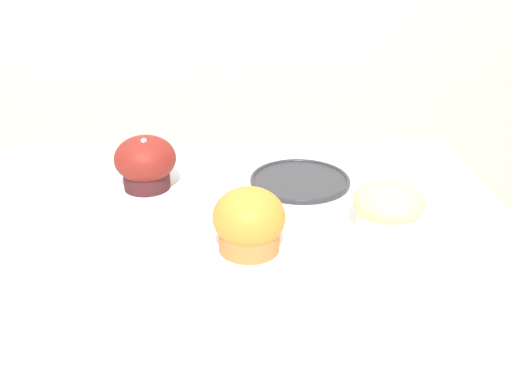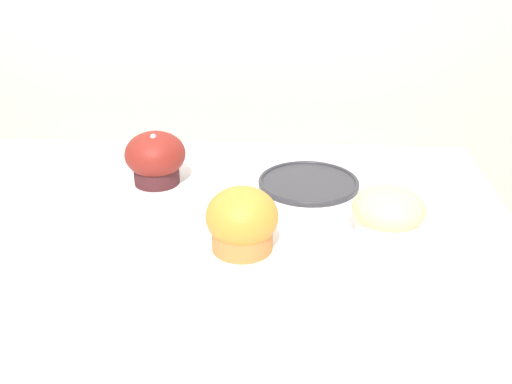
# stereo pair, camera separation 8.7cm
# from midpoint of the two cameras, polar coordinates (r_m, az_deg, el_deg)

# --- Properties ---
(wall_back) EXTENTS (3.20, 0.10, 1.80)m
(wall_back) POSITION_cam_midpoint_polar(r_m,az_deg,el_deg) (1.46, -7.58, 7.24)
(wall_back) COLOR beige
(wall_back) RESTS_ON ground
(muffin_front_center) EXTENTS (0.10, 0.10, 0.07)m
(muffin_front_center) POSITION_cam_midpoint_polar(r_m,az_deg,el_deg) (0.87, 9.69, -1.42)
(muffin_front_center) COLOR white
(muffin_front_center) RESTS_ON display_counter
(muffin_back_left) EXTENTS (0.10, 0.10, 0.09)m
(muffin_back_left) POSITION_cam_midpoint_polar(r_m,az_deg,el_deg) (0.80, -3.80, -2.96)
(muffin_back_left) COLOR #CC7C3D
(muffin_back_left) RESTS_ON display_counter
(muffin_back_right) EXTENTS (0.10, 0.10, 0.09)m
(muffin_back_right) POSITION_cam_midpoint_polar(r_m,az_deg,el_deg) (1.00, -12.97, 2.68)
(muffin_back_right) COLOR #451D20
(muffin_back_right) RESTS_ON display_counter
(serving_plate) EXTENTS (0.17, 0.17, 0.01)m
(serving_plate) POSITION_cam_midpoint_polar(r_m,az_deg,el_deg) (1.01, 1.74, 1.08)
(serving_plate) COLOR #2D2D33
(serving_plate) RESTS_ON display_counter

